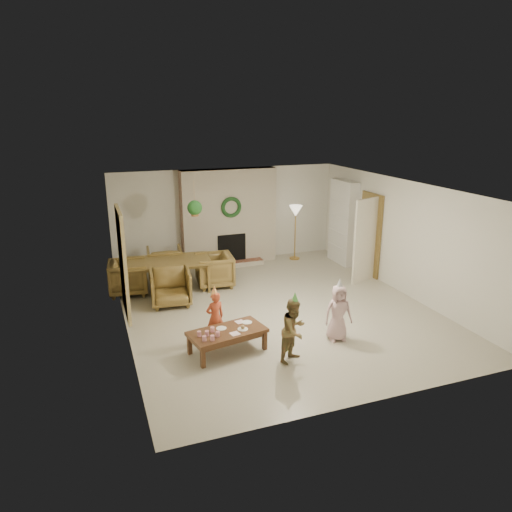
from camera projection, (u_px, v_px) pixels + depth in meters
name	position (u px, v px, depth m)	size (l,w,h in m)	color
floor	(276.00, 308.00, 9.76)	(7.00, 7.00, 0.00)	#B7B29E
ceiling	(278.00, 188.00, 9.02)	(7.00, 7.00, 0.00)	white
wall_back	(227.00, 215.00, 12.53)	(7.00, 7.00, 0.00)	silver
wall_front	(378.00, 321.00, 6.25)	(7.00, 7.00, 0.00)	silver
wall_left	(122.00, 267.00, 8.41)	(7.00, 7.00, 0.00)	silver
wall_right	(403.00, 237.00, 10.37)	(7.00, 7.00, 0.00)	silver
fireplace_mass	(229.00, 217.00, 12.35)	(2.50, 0.40, 2.50)	#521D15
fireplace_hearth	(234.00, 264.00, 12.39)	(1.60, 0.30, 0.12)	maroon
fireplace_firebox	(231.00, 248.00, 12.43)	(0.75, 0.12, 0.75)	black
fireplace_wreath	(231.00, 207.00, 12.06)	(0.54, 0.54, 0.10)	#173F1C
floor_lamp_base	(295.00, 258.00, 13.03)	(0.28, 0.28, 0.03)	gold
floor_lamp_post	(295.00, 234.00, 12.83)	(0.03, 0.03, 1.34)	gold
floor_lamp_shade	(296.00, 211.00, 12.64)	(0.36, 0.36, 0.30)	beige
bookshelf_carcass	(343.00, 222.00, 12.43)	(0.30, 1.00, 2.20)	white
bookshelf_shelf_a	(341.00, 246.00, 12.61)	(0.30, 0.92, 0.03)	white
bookshelf_shelf_b	(342.00, 232.00, 12.50)	(0.30, 0.92, 0.03)	white
bookshelf_shelf_c	(343.00, 217.00, 12.38)	(0.30, 0.92, 0.03)	white
bookshelf_shelf_d	(344.00, 202.00, 12.26)	(0.30, 0.92, 0.03)	white
books_row_lower	(344.00, 242.00, 12.43)	(0.20, 0.40, 0.24)	#B83F22
books_row_mid	(341.00, 226.00, 12.49)	(0.20, 0.44, 0.24)	#27598F
books_row_upper	(344.00, 213.00, 12.24)	(0.20, 0.36, 0.22)	#BC7D28
door_frame	(370.00, 235.00, 11.50)	(0.05, 0.86, 2.04)	brown
door_leaf	(365.00, 241.00, 11.04)	(0.05, 0.80, 2.00)	beige
curtain_panel	(123.00, 263.00, 8.60)	(0.06, 1.20, 2.00)	beige
dining_table	(168.00, 276.00, 10.68)	(1.95, 1.09, 0.69)	brown
dining_chair_near	(171.00, 287.00, 9.87)	(0.81, 0.83, 0.76)	brown
dining_chair_far	(165.00, 263.00, 11.46)	(0.81, 0.83, 0.76)	brown
dining_chair_left	(128.00, 277.00, 10.46)	(0.81, 0.83, 0.76)	brown
dining_chair_right	(214.00, 270.00, 10.92)	(0.81, 0.83, 0.76)	brown
hanging_plant_cord	(194.00, 197.00, 10.05)	(0.01, 0.01, 0.70)	tan
hanging_plant_pot	(195.00, 213.00, 10.15)	(0.16, 0.16, 0.12)	brown
hanging_plant_foliage	(195.00, 208.00, 10.12)	(0.32, 0.32, 0.32)	#194B1B
coffee_table_top	(227.00, 332.00, 7.90)	(1.28, 0.64, 0.06)	#56331C
coffee_table_apron	(227.00, 336.00, 7.92)	(1.18, 0.54, 0.08)	#56331C
coffee_leg_fl	(203.00, 358.00, 7.46)	(0.07, 0.07, 0.33)	#56331C
coffee_leg_fr	(265.00, 340.00, 8.04)	(0.07, 0.07, 0.33)	#56331C
coffee_leg_bl	(190.00, 345.00, 7.89)	(0.07, 0.07, 0.33)	#56331C
coffee_leg_br	(249.00, 329.00, 8.46)	(0.07, 0.07, 0.33)	#56331C
cup_a	(204.00, 339.00, 7.52)	(0.07, 0.07, 0.09)	white
cup_b	(199.00, 334.00, 7.68)	(0.07, 0.07, 0.09)	white
cup_c	(212.00, 338.00, 7.54)	(0.07, 0.07, 0.09)	white
cup_d	(207.00, 333.00, 7.70)	(0.07, 0.07, 0.09)	white
cup_e	(218.00, 334.00, 7.67)	(0.07, 0.07, 0.09)	white
cup_f	(212.00, 329.00, 7.83)	(0.07, 0.07, 0.09)	white
plate_a	(221.00, 328.00, 7.97)	(0.18, 0.18, 0.01)	white
plate_b	(243.00, 329.00, 7.94)	(0.18, 0.18, 0.01)	white
plate_c	(247.00, 322.00, 8.19)	(0.18, 0.18, 0.01)	white
food_scoop	(243.00, 327.00, 7.93)	(0.07, 0.07, 0.07)	tan
napkin_left	(235.00, 334.00, 7.78)	(0.15, 0.15, 0.01)	#FCBACF
napkin_right	(240.00, 322.00, 8.21)	(0.15, 0.15, 0.01)	#FCBACF
child_red	(215.00, 317.00, 8.22)	(0.34, 0.22, 0.94)	#C14829
party_hat_red	(214.00, 290.00, 8.07)	(0.13, 0.13, 0.18)	#FDEB54
child_plaid	(294.00, 330.00, 7.59)	(0.52, 0.40, 1.07)	brown
party_hat_plaid	(295.00, 297.00, 7.42)	(0.13, 0.13, 0.17)	#5DC152
child_pink	(338.00, 313.00, 8.30)	(0.50, 0.33, 1.02)	#CDA4AA
party_hat_pink	(340.00, 283.00, 8.14)	(0.13, 0.13, 0.18)	#B5B6BC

